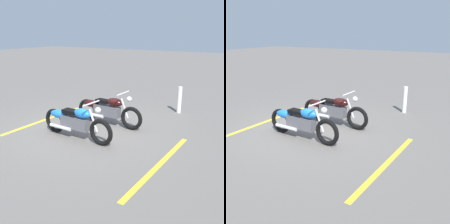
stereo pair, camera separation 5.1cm
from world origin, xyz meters
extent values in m
plane|color=#66605B|center=(0.00, 0.00, 0.00)|extent=(60.00, 60.00, 0.00)
torus|color=black|center=(1.02, -0.70, 0.34)|extent=(0.67, 0.14, 0.67)
torus|color=black|center=(-0.54, -0.63, 0.34)|extent=(0.67, 0.14, 0.67)
cube|color=#59595E|center=(0.19, -0.66, 0.42)|extent=(0.85, 0.25, 0.32)
ellipsoid|color=blue|center=(0.46, -0.67, 0.72)|extent=(0.53, 0.30, 0.24)
ellipsoid|color=blue|center=(-0.38, -0.64, 0.56)|extent=(0.57, 0.26, 0.22)
cube|color=black|center=(0.06, -0.66, 0.70)|extent=(0.45, 0.26, 0.09)
cylinder|color=silver|center=(0.79, -0.69, 0.60)|extent=(0.27, 0.07, 0.56)
cylinder|color=silver|center=(0.74, -0.68, 1.02)|extent=(0.06, 0.62, 0.04)
sphere|color=silver|center=(0.94, -0.69, 0.88)|extent=(0.15, 0.15, 0.15)
cylinder|color=silver|center=(-0.22, -0.78, 0.26)|extent=(0.70, 0.12, 0.09)
torus|color=black|center=(1.15, 0.64, 0.34)|extent=(0.67, 0.13, 0.67)
torus|color=black|center=(-0.41, 0.68, 0.34)|extent=(0.67, 0.13, 0.67)
cube|color=#59595E|center=(0.32, 0.66, 0.42)|extent=(0.85, 0.24, 0.32)
ellipsoid|color=black|center=(0.59, 0.66, 0.72)|extent=(0.53, 0.29, 0.24)
ellipsoid|color=black|center=(-0.25, 0.68, 0.56)|extent=(0.57, 0.25, 0.22)
cube|color=black|center=(0.19, 0.67, 0.70)|extent=(0.45, 0.25, 0.09)
cylinder|color=silver|center=(0.92, 0.65, 0.60)|extent=(0.27, 0.06, 0.56)
cylinder|color=silver|center=(0.87, 0.65, 1.02)|extent=(0.05, 0.62, 0.04)
sphere|color=silver|center=(1.07, 0.64, 0.88)|extent=(0.15, 0.15, 0.15)
cylinder|color=silver|center=(-0.09, 0.53, 0.26)|extent=(0.70, 0.11, 0.09)
cylinder|color=white|center=(1.77, 2.93, 0.45)|extent=(0.14, 0.14, 0.90)
cube|color=yellow|center=(-1.57, -0.03, 0.00)|extent=(0.21, 3.20, 0.01)
cube|color=yellow|center=(2.61, -0.86, 0.00)|extent=(0.21, 3.20, 0.01)
camera|label=1|loc=(4.39, -5.66, 2.70)|focal=42.66mm
camera|label=2|loc=(4.35, -5.69, 2.70)|focal=42.66mm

